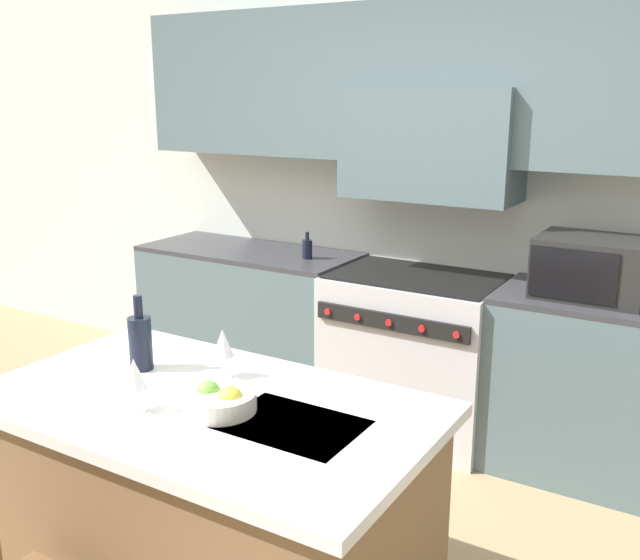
{
  "coord_description": "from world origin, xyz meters",
  "views": [
    {
      "loc": [
        1.53,
        -1.64,
        1.93
      ],
      "look_at": [
        0.01,
        0.87,
        1.15
      ],
      "focal_mm": 40.0,
      "sensor_mm": 36.0,
      "label": 1
    }
  ],
  "objects_px": {
    "range_stove": "(415,354)",
    "wine_glass_far": "(223,345)",
    "wine_bottle": "(140,341)",
    "microwave": "(592,267)",
    "wine_glass_near": "(134,376)",
    "fruit_bowl": "(219,400)",
    "oil_bottle_on_counter": "(307,249)"
  },
  "relations": [
    {
      "from": "wine_bottle",
      "to": "wine_glass_far",
      "type": "xyz_separation_m",
      "value": [
        0.32,
        0.1,
        0.01
      ]
    },
    {
      "from": "wine_glass_far",
      "to": "oil_bottle_on_counter",
      "type": "height_order",
      "value": "oil_bottle_on_counter"
    },
    {
      "from": "fruit_bowl",
      "to": "range_stove",
      "type": "bearing_deg",
      "value": 93.45
    },
    {
      "from": "microwave",
      "to": "oil_bottle_on_counter",
      "type": "bearing_deg",
      "value": -179.26
    },
    {
      "from": "wine_bottle",
      "to": "fruit_bowl",
      "type": "height_order",
      "value": "wine_bottle"
    },
    {
      "from": "range_stove",
      "to": "wine_glass_far",
      "type": "bearing_deg",
      "value": -92.05
    },
    {
      "from": "range_stove",
      "to": "microwave",
      "type": "relative_size",
      "value": 1.85
    },
    {
      "from": "wine_glass_far",
      "to": "fruit_bowl",
      "type": "height_order",
      "value": "wine_glass_far"
    },
    {
      "from": "range_stove",
      "to": "wine_glass_far",
      "type": "xyz_separation_m",
      "value": [
        -0.06,
        -1.65,
        0.56
      ]
    },
    {
      "from": "wine_bottle",
      "to": "wine_glass_far",
      "type": "height_order",
      "value": "wine_bottle"
    },
    {
      "from": "range_stove",
      "to": "oil_bottle_on_counter",
      "type": "xyz_separation_m",
      "value": [
        -0.73,
        -0.0,
        0.54
      ]
    },
    {
      "from": "wine_glass_near",
      "to": "oil_bottle_on_counter",
      "type": "relative_size",
      "value": 1.13
    },
    {
      "from": "microwave",
      "to": "wine_bottle",
      "type": "bearing_deg",
      "value": -126.06
    },
    {
      "from": "microwave",
      "to": "fruit_bowl",
      "type": "relative_size",
      "value": 2.08
    },
    {
      "from": "wine_glass_far",
      "to": "fruit_bowl",
      "type": "xyz_separation_m",
      "value": [
        0.17,
        -0.24,
        -0.09
      ]
    },
    {
      "from": "wine_glass_far",
      "to": "fruit_bowl",
      "type": "distance_m",
      "value": 0.31
    },
    {
      "from": "wine_glass_far",
      "to": "microwave",
      "type": "bearing_deg",
      "value": 59.77
    },
    {
      "from": "microwave",
      "to": "wine_glass_far",
      "type": "relative_size",
      "value": 2.8
    },
    {
      "from": "range_stove",
      "to": "wine_glass_near",
      "type": "height_order",
      "value": "wine_glass_near"
    },
    {
      "from": "microwave",
      "to": "fruit_bowl",
      "type": "height_order",
      "value": "microwave"
    },
    {
      "from": "range_stove",
      "to": "wine_glass_near",
      "type": "xyz_separation_m",
      "value": [
        -0.12,
        -2.03,
        0.56
      ]
    },
    {
      "from": "microwave",
      "to": "wine_bottle",
      "type": "relative_size",
      "value": 1.77
    },
    {
      "from": "wine_glass_near",
      "to": "fruit_bowl",
      "type": "height_order",
      "value": "wine_glass_near"
    },
    {
      "from": "wine_glass_near",
      "to": "wine_bottle",
      "type": "bearing_deg",
      "value": 132.2
    },
    {
      "from": "wine_glass_near",
      "to": "wine_glass_far",
      "type": "bearing_deg",
      "value": 80.94
    },
    {
      "from": "wine_glass_far",
      "to": "fruit_bowl",
      "type": "bearing_deg",
      "value": -54.2
    },
    {
      "from": "wine_bottle",
      "to": "oil_bottle_on_counter",
      "type": "xyz_separation_m",
      "value": [
        -0.35,
        1.75,
        -0.01
      ]
    },
    {
      "from": "wine_bottle",
      "to": "wine_glass_near",
      "type": "height_order",
      "value": "wine_bottle"
    },
    {
      "from": "wine_glass_near",
      "to": "fruit_bowl",
      "type": "relative_size",
      "value": 0.74
    },
    {
      "from": "fruit_bowl",
      "to": "oil_bottle_on_counter",
      "type": "height_order",
      "value": "oil_bottle_on_counter"
    },
    {
      "from": "range_stove",
      "to": "microwave",
      "type": "distance_m",
      "value": 1.11
    },
    {
      "from": "range_stove",
      "to": "wine_bottle",
      "type": "bearing_deg",
      "value": -102.12
    }
  ]
}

